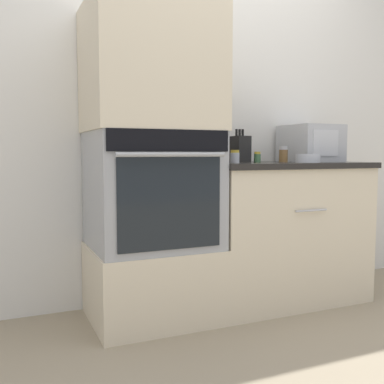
{
  "coord_description": "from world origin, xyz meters",
  "views": [
    {
      "loc": [
        -1.15,
        -2.11,
        0.95
      ],
      "look_at": [
        -0.14,
        0.21,
        0.73
      ],
      "focal_mm": 42.0,
      "sensor_mm": 36.0,
      "label": 1
    }
  ],
  "objects": [
    {
      "name": "knife_block",
      "position": [
        0.29,
        0.44,
        0.98
      ],
      "size": [
        0.09,
        0.15,
        0.21
      ],
      "color": "black",
      "rests_on": "counter_unit"
    },
    {
      "name": "condiment_jar_near",
      "position": [
        0.16,
        0.26,
        0.93
      ],
      "size": [
        0.06,
        0.06,
        0.08
      ],
      "color": "silver",
      "rests_on": "counter_unit"
    },
    {
      "name": "wall_oven",
      "position": [
        -0.35,
        0.3,
        0.75
      ],
      "size": [
        0.68,
        0.64,
        0.65
      ],
      "color": "#9EA0A5",
      "rests_on": "oven_cabinet_base"
    },
    {
      "name": "condiment_jar_far",
      "position": [
        0.39,
        0.37,
        0.93
      ],
      "size": [
        0.04,
        0.04,
        0.07
      ],
      "color": "#427047",
      "rests_on": "counter_unit"
    },
    {
      "name": "microwave",
      "position": [
        0.83,
        0.4,
        1.02
      ],
      "size": [
        0.32,
        0.37,
        0.25
      ],
      "color": "#B2B5BA",
      "rests_on": "counter_unit"
    },
    {
      "name": "wall_back",
      "position": [
        0.0,
        0.63,
        1.25
      ],
      "size": [
        8.0,
        0.05,
        2.5
      ],
      "color": "silver",
      "rests_on": "ground_plane"
    },
    {
      "name": "condiment_jar_mid",
      "position": [
        0.56,
        0.33,
        0.95
      ],
      "size": [
        0.06,
        0.06,
        0.1
      ],
      "color": "brown",
      "rests_on": "counter_unit"
    },
    {
      "name": "counter_unit",
      "position": [
        0.52,
        0.3,
        0.45
      ],
      "size": [
        1.06,
        0.63,
        0.9
      ],
      "color": "beige",
      "rests_on": "ground_plane"
    },
    {
      "name": "bowl",
      "position": [
        0.61,
        0.14,
        0.92
      ],
      "size": [
        0.15,
        0.15,
        0.05
      ],
      "color": "silver",
      "rests_on": "counter_unit"
    },
    {
      "name": "ground_plane",
      "position": [
        0.0,
        0.0,
        0.0
      ],
      "size": [
        12.0,
        12.0,
        0.0
      ],
      "primitive_type": "plane",
      "color": "gray"
    },
    {
      "name": "oven_cabinet_base",
      "position": [
        -0.35,
        0.3,
        0.21
      ],
      "size": [
        0.7,
        0.6,
        0.42
      ],
      "color": "beige",
      "rests_on": "ground_plane"
    },
    {
      "name": "oven_cabinet_upper",
      "position": [
        -0.35,
        0.3,
        1.42
      ],
      "size": [
        0.7,
        0.6,
        0.69
      ],
      "color": "beige",
      "rests_on": "wall_oven"
    }
  ]
}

